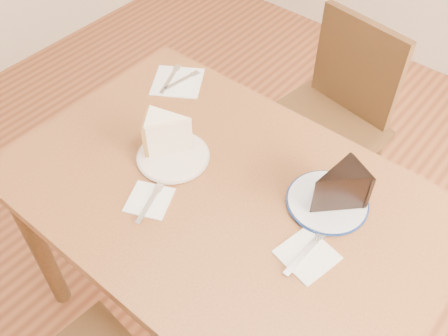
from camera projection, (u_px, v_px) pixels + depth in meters
ground at (223, 316)px, 1.92m from camera, size 4.00×4.00×0.00m
table at (223, 214)px, 1.43m from camera, size 1.20×0.80×0.75m
chair_far at (326, 122)px, 1.94m from camera, size 0.49×0.49×0.87m
plate_cream at (173, 157)px, 1.44m from camera, size 0.20×0.20×0.01m
plate_navy at (327, 202)px, 1.33m from camera, size 0.21×0.21×0.01m
carrot_cake at (171, 134)px, 1.42m from camera, size 0.15×0.14×0.11m
chocolate_cake at (335, 191)px, 1.28m from camera, size 0.14×0.16×0.11m
napkin_cream at (149, 200)px, 1.34m from camera, size 0.15×0.15×0.00m
napkin_navy at (307, 255)px, 1.22m from camera, size 0.15×0.15×0.00m
napkin_spare at (178, 82)px, 1.68m from camera, size 0.22×0.22×0.00m
fork_cream at (149, 204)px, 1.33m from camera, size 0.06×0.14×0.00m
knife_navy at (306, 252)px, 1.23m from camera, size 0.02×0.17×0.00m
fork_spare at (182, 81)px, 1.68m from camera, size 0.04×0.14×0.00m
knife_spare at (170, 79)px, 1.69m from camera, size 0.07×0.15×0.00m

